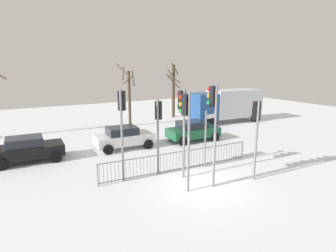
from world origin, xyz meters
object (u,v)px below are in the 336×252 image
Objects in this scene: traffic_light_foreground_right at (122,114)px; bare_tree_centre at (173,89)px; car_white_far at (124,137)px; traffic_light_rear_right at (256,121)px; traffic_light_mid_right at (186,119)px; direction_sign_post at (206,136)px; delivery_truck at (226,104)px; traffic_light_foreground_left at (213,113)px; traffic_light_mid_left at (182,113)px; bare_tree_right at (129,96)px; car_green_trailing at (193,130)px; car_black_mid at (27,149)px; traffic_light_rear_left at (158,120)px.

bare_tree_centre reaches higher than traffic_light_foreground_right.
car_white_far is (1.82, 4.97, -2.47)m from traffic_light_foreground_right.
traffic_light_mid_right reaches higher than traffic_light_rear_right.
traffic_light_mid_right is at bearing -15.58° from traffic_light_foreground_right.
direction_sign_post is at bearing -113.13° from bare_tree_centre.
traffic_light_foreground_right is (-5.59, 2.88, 0.36)m from traffic_light_rear_right.
traffic_light_foreground_left is at bearing 51.07° from delivery_truck.
traffic_light_mid_left is at bearing -118.46° from bare_tree_centre.
car_white_far is (-0.82, 5.98, -2.45)m from traffic_light_mid_left.
bare_tree_centre is (8.43, 15.74, -0.30)m from traffic_light_mid_right.
bare_tree_right is (-0.87, 14.27, -0.13)m from traffic_light_rear_right.
car_green_trailing is at bearing -5.01° from car_white_far.
traffic_light_foreground_right is at bearing 106.48° from traffic_light_mid_right.
bare_tree_right is at bearing -161.41° from bare_tree_centre.
direction_sign_post is at bearing 49.15° from traffic_light_foreground_left.
traffic_light_foreground_left is 1.07× the size of traffic_light_mid_left.
traffic_light_foreground_right is at bearing 170.85° from traffic_light_rear_right.
car_green_trailing and car_black_mid have the same top height.
car_white_far is 12.16m from bare_tree_centre.
bare_tree_right is at bearing 70.22° from traffic_light_mid_left.
traffic_light_rear_left is 2.87m from direction_sign_post.
car_white_far is at bearing 131.15° from traffic_light_rear_left.
traffic_light_rear_left is 0.99× the size of car_green_trailing.
traffic_light_foreground_left is at bearing -168.80° from traffic_light_rear_right.
traffic_light_mid_left is at bearing -13.42° from traffic_light_rear_left.
car_green_trailing is 0.69× the size of bare_tree_centre.
traffic_light_rear_right reaches higher than traffic_light_rear_left.
delivery_truck is (9.02, 8.97, -0.01)m from direction_sign_post.
traffic_light_foreground_right is (-3.27, 2.60, -0.20)m from traffic_light_foreground_left.
traffic_light_mid_left is 16.29m from bare_tree_centre.
traffic_light_rear_left reaches higher than car_black_mid.
delivery_truck is at bearing 36.80° from traffic_light_foreground_left.
traffic_light_mid_right is 3.55m from direction_sign_post.
bare_tree_centre is at bearing 46.21° from car_white_far.
traffic_light_foreground_right reaches higher than car_black_mid.
bare_tree_centre is at bearing 97.67° from traffic_light_rear_left.
traffic_light_rear_right is 3.50m from traffic_light_mid_left.
traffic_light_foreground_left is 1.07× the size of traffic_light_mid_right.
car_black_mid is 0.69× the size of bare_tree_right.
direction_sign_post is 0.43× the size of delivery_truck.
traffic_light_rear_left is 14.46m from delivery_truck.
traffic_light_mid_left is at bearing -80.09° from car_white_far.
traffic_light_rear_right is 1.01× the size of car_white_far.
traffic_light_foreground_right is 12.34m from bare_tree_right.
bare_tree_centre is (8.51, 13.30, 0.13)m from traffic_light_rear_left.
bare_tree_centre is at bearing -52.90° from delivery_truck.
traffic_light_foreground_left is 1.50× the size of direction_sign_post.
traffic_light_foreground_left is 3.00m from direction_sign_post.
traffic_light_foreground_right is 1.14× the size of car_white_far.
traffic_light_foreground_left is 1.06× the size of traffic_light_foreground_right.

